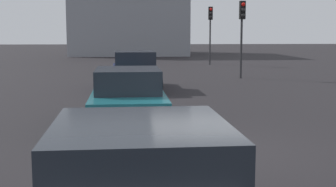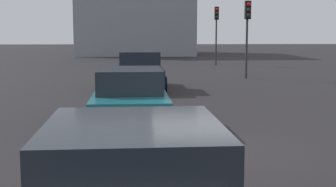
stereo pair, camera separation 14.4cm
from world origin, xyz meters
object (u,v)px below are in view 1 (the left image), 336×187
at_px(car_navy_right_lead, 135,71).
at_px(car_teal_right_second, 128,98).
at_px(traffic_light_near_right, 210,23).
at_px(traffic_light_near_left, 242,23).

height_order(car_navy_right_lead, car_teal_right_second, car_navy_right_lead).
bearing_deg(car_navy_right_lead, traffic_light_near_right, -22.80).
height_order(car_teal_right_second, traffic_light_near_left, traffic_light_near_left).
bearing_deg(traffic_light_near_left, traffic_light_near_right, 173.80).
distance_m(traffic_light_near_left, traffic_light_near_right, 9.52).
height_order(traffic_light_near_left, traffic_light_near_right, traffic_light_near_right).
xyz_separation_m(car_navy_right_lead, car_teal_right_second, (-7.42, 0.20, -0.05)).
bearing_deg(traffic_light_near_right, car_navy_right_lead, -24.14).
relative_size(car_navy_right_lead, car_teal_right_second, 0.99).
bearing_deg(traffic_light_near_right, traffic_light_near_left, -2.70).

